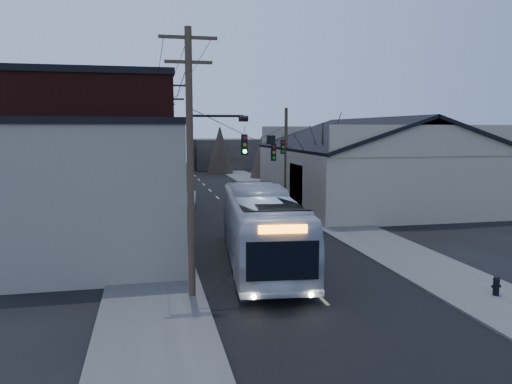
% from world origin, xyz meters
% --- Properties ---
extents(ground, '(160.00, 160.00, 0.00)m').
position_xyz_m(ground, '(0.00, 0.00, 0.00)').
color(ground, black).
rests_on(ground, ground).
extents(road_surface, '(9.00, 110.00, 0.02)m').
position_xyz_m(road_surface, '(0.00, 30.00, 0.01)').
color(road_surface, black).
rests_on(road_surface, ground).
extents(sidewalk_left, '(4.00, 110.00, 0.12)m').
position_xyz_m(sidewalk_left, '(-6.50, 30.00, 0.06)').
color(sidewalk_left, '#474744').
rests_on(sidewalk_left, ground).
extents(sidewalk_right, '(4.00, 110.00, 0.12)m').
position_xyz_m(sidewalk_right, '(6.50, 30.00, 0.06)').
color(sidewalk_right, '#474744').
rests_on(sidewalk_right, ground).
extents(building_clapboard, '(8.00, 8.00, 7.00)m').
position_xyz_m(building_clapboard, '(-9.00, 9.00, 3.50)').
color(building_clapboard, gray).
rests_on(building_clapboard, ground).
extents(building_brick, '(10.00, 12.00, 10.00)m').
position_xyz_m(building_brick, '(-10.00, 20.00, 5.00)').
color(building_brick, black).
rests_on(building_brick, ground).
extents(building_left_far, '(9.00, 14.00, 7.00)m').
position_xyz_m(building_left_far, '(-9.50, 36.00, 3.50)').
color(building_left_far, '#2E2A24').
rests_on(building_left_far, ground).
extents(warehouse, '(16.16, 20.60, 7.73)m').
position_xyz_m(warehouse, '(13.00, 25.00, 2.70)').
color(warehouse, '#9C9271').
rests_on(warehouse, ground).
extents(building_far_left, '(10.00, 12.00, 6.00)m').
position_xyz_m(building_far_left, '(-6.00, 65.00, 3.00)').
color(building_far_left, '#2E2A24').
rests_on(building_far_left, ground).
extents(building_far_right, '(12.00, 14.00, 5.00)m').
position_xyz_m(building_far_right, '(7.00, 70.00, 2.50)').
color(building_far_right, '#2E2A24').
rests_on(building_far_right, ground).
extents(bare_tree, '(0.40, 0.40, 7.20)m').
position_xyz_m(bare_tree, '(6.50, 20.00, 3.60)').
color(bare_tree, black).
rests_on(bare_tree, ground).
extents(utility_lines, '(11.24, 45.28, 10.50)m').
position_xyz_m(utility_lines, '(-3.11, 24.14, 4.95)').
color(utility_lines, '#382B1E').
rests_on(utility_lines, ground).
extents(bus, '(4.48, 13.58, 3.71)m').
position_xyz_m(bus, '(-1.19, 7.36, 1.86)').
color(bus, silver).
rests_on(bus, ground).
extents(parked_car, '(1.86, 4.12, 1.31)m').
position_xyz_m(parked_car, '(-3.35, 26.51, 0.66)').
color(parked_car, '#ADB1B5').
rests_on(parked_car, ground).
extents(fire_hydrant, '(0.37, 0.27, 0.78)m').
position_xyz_m(fire_hydrant, '(6.85, 0.45, 0.53)').
color(fire_hydrant, black).
rests_on(fire_hydrant, sidewalk_right).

